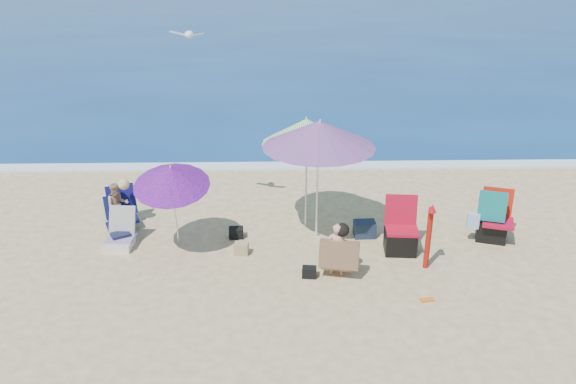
{
  "coord_description": "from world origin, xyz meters",
  "views": [
    {
      "loc": [
        -0.52,
        -8.59,
        5.3
      ],
      "look_at": [
        -0.3,
        1.0,
        1.1
      ],
      "focal_mm": 36.58,
      "sensor_mm": 36.0,
      "label": 1
    }
  ],
  "objects_px": {
    "umbrella_turquoise": "(319,134)",
    "camp_chair_left": "(400,236)",
    "person_center": "(338,251)",
    "camp_chair_right": "(492,222)",
    "umbrella_striped": "(306,131)",
    "chair_navy": "(119,219)",
    "furled_umbrella": "(429,232)",
    "seagull": "(189,34)",
    "umbrella_blue": "(171,176)",
    "chair_rainbow": "(120,237)",
    "person_left": "(119,205)"
  },
  "relations": [
    {
      "from": "person_center",
      "to": "seagull",
      "type": "relative_size",
      "value": 1.43
    },
    {
      "from": "camp_chair_left",
      "to": "camp_chair_right",
      "type": "bearing_deg",
      "value": 12.35
    },
    {
      "from": "chair_navy",
      "to": "umbrella_striped",
      "type": "bearing_deg",
      "value": -0.51
    },
    {
      "from": "camp_chair_left",
      "to": "person_left",
      "type": "relative_size",
      "value": 1.0
    },
    {
      "from": "umbrella_turquoise",
      "to": "furled_umbrella",
      "type": "height_order",
      "value": "umbrella_turquoise"
    },
    {
      "from": "umbrella_turquoise",
      "to": "camp_chair_left",
      "type": "height_order",
      "value": "umbrella_turquoise"
    },
    {
      "from": "chair_navy",
      "to": "chair_rainbow",
      "type": "height_order",
      "value": "chair_rainbow"
    },
    {
      "from": "furled_umbrella",
      "to": "person_left",
      "type": "xyz_separation_m",
      "value": [
        -5.68,
        1.76,
        -0.24
      ]
    },
    {
      "from": "person_center",
      "to": "chair_navy",
      "type": "bearing_deg",
      "value": 155.3
    },
    {
      "from": "umbrella_blue",
      "to": "seagull",
      "type": "distance_m",
      "value": 2.55
    },
    {
      "from": "umbrella_turquoise",
      "to": "camp_chair_left",
      "type": "xyz_separation_m",
      "value": [
        1.48,
        -0.55,
        -1.77
      ]
    },
    {
      "from": "chair_rainbow",
      "to": "person_center",
      "type": "bearing_deg",
      "value": -15.84
    },
    {
      "from": "umbrella_turquoise",
      "to": "umbrella_blue",
      "type": "relative_size",
      "value": 1.28
    },
    {
      "from": "umbrella_striped",
      "to": "chair_navy",
      "type": "bearing_deg",
      "value": 179.49
    },
    {
      "from": "umbrella_blue",
      "to": "camp_chair_left",
      "type": "relative_size",
      "value": 1.83
    },
    {
      "from": "camp_chair_left",
      "to": "person_center",
      "type": "relative_size",
      "value": 1.04
    },
    {
      "from": "umbrella_blue",
      "to": "seagull",
      "type": "height_order",
      "value": "seagull"
    },
    {
      "from": "umbrella_turquoise",
      "to": "person_left",
      "type": "relative_size",
      "value": 2.34
    },
    {
      "from": "umbrella_turquoise",
      "to": "umbrella_blue",
      "type": "xyz_separation_m",
      "value": [
        -2.58,
        -0.53,
        -0.57
      ]
    },
    {
      "from": "chair_navy",
      "to": "person_left",
      "type": "distance_m",
      "value": 0.3
    },
    {
      "from": "chair_rainbow",
      "to": "camp_chair_right",
      "type": "distance_m",
      "value": 6.95
    },
    {
      "from": "umbrella_turquoise",
      "to": "person_left",
      "type": "height_order",
      "value": "umbrella_turquoise"
    },
    {
      "from": "furled_umbrella",
      "to": "chair_navy",
      "type": "distance_m",
      "value": 5.97
    },
    {
      "from": "camp_chair_right",
      "to": "person_left",
      "type": "height_order",
      "value": "camp_chair_right"
    },
    {
      "from": "umbrella_striped",
      "to": "chair_rainbow",
      "type": "relative_size",
      "value": 3.24
    },
    {
      "from": "umbrella_blue",
      "to": "person_center",
      "type": "height_order",
      "value": "umbrella_blue"
    },
    {
      "from": "furled_umbrella",
      "to": "seagull",
      "type": "height_order",
      "value": "seagull"
    },
    {
      "from": "umbrella_blue",
      "to": "person_center",
      "type": "bearing_deg",
      "value": -16.28
    },
    {
      "from": "person_center",
      "to": "person_left",
      "type": "distance_m",
      "value": 4.56
    },
    {
      "from": "umbrella_blue",
      "to": "person_center",
      "type": "xyz_separation_m",
      "value": [
        2.84,
        -0.83,
        -1.04
      ]
    },
    {
      "from": "person_left",
      "to": "umbrella_striped",
      "type": "bearing_deg",
      "value": -1.28
    },
    {
      "from": "chair_navy",
      "to": "camp_chair_left",
      "type": "bearing_deg",
      "value": -11.46
    },
    {
      "from": "umbrella_blue",
      "to": "chair_navy",
      "type": "relative_size",
      "value": 2.23
    },
    {
      "from": "umbrella_turquoise",
      "to": "umbrella_striped",
      "type": "relative_size",
      "value": 1.05
    },
    {
      "from": "chair_rainbow",
      "to": "camp_chair_left",
      "type": "xyz_separation_m",
      "value": [
        5.15,
        -0.3,
        0.12
      ]
    },
    {
      "from": "umbrella_turquoise",
      "to": "seagull",
      "type": "height_order",
      "value": "seagull"
    },
    {
      "from": "person_left",
      "to": "seagull",
      "type": "distance_m",
      "value": 3.61
    },
    {
      "from": "umbrella_striped",
      "to": "chair_navy",
      "type": "relative_size",
      "value": 2.72
    },
    {
      "from": "umbrella_turquoise",
      "to": "person_left",
      "type": "bearing_deg",
      "value": 171.32
    },
    {
      "from": "umbrella_blue",
      "to": "camp_chair_right",
      "type": "height_order",
      "value": "umbrella_blue"
    },
    {
      "from": "umbrella_turquoise",
      "to": "person_center",
      "type": "distance_m",
      "value": 2.12
    },
    {
      "from": "furled_umbrella",
      "to": "person_left",
      "type": "relative_size",
      "value": 1.25
    },
    {
      "from": "camp_chair_right",
      "to": "seagull",
      "type": "distance_m",
      "value": 6.55
    },
    {
      "from": "chair_navy",
      "to": "camp_chair_right",
      "type": "xyz_separation_m",
      "value": [
        7.17,
        -0.69,
        0.21
      ]
    },
    {
      "from": "umbrella_blue",
      "to": "camp_chair_right",
      "type": "distance_m",
      "value": 5.99
    },
    {
      "from": "seagull",
      "to": "chair_rainbow",
      "type": "bearing_deg",
      "value": -144.72
    },
    {
      "from": "person_center",
      "to": "camp_chair_right",
      "type": "bearing_deg",
      "value": 21.82
    },
    {
      "from": "camp_chair_right",
      "to": "umbrella_striped",
      "type": "bearing_deg",
      "value": 169.26
    },
    {
      "from": "umbrella_blue",
      "to": "camp_chair_left",
      "type": "xyz_separation_m",
      "value": [
        4.06,
        -0.01,
        -1.2
      ]
    },
    {
      "from": "umbrella_turquoise",
      "to": "chair_rainbow",
      "type": "bearing_deg",
      "value": -176.09
    }
  ]
}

